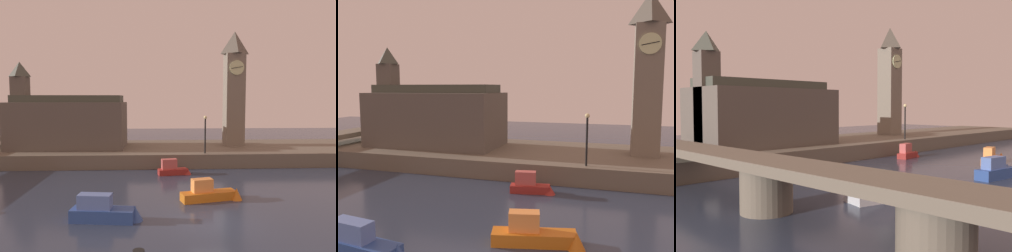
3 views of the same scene
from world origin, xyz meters
The scene contains 9 objects.
far_embankment centered at (0.00, 20.00, 0.75)m, with size 70.00×12.00×1.50m, color #6B6051.
clock_tower centered at (6.49, 20.65, 8.68)m, with size 2.49×2.53×13.89m.
parliament_hall centered at (-13.63, 19.85, 4.54)m, with size 13.01×6.92×10.03m.
bridge_span centered at (-23.45, 3.70, 1.90)m, with size 2.89×31.22×2.67m.
streetlamp centered at (1.99, 14.82, 3.97)m, with size 0.36×0.36×3.98m.
boat_tour_blue centered at (-6.22, 0.45, 0.58)m, with size 4.38×1.59×1.68m.
boat_patrol_orange centered at (0.76, 3.98, 0.49)m, with size 4.64×1.95×1.70m.
boat_dinghy_red centered at (-1.47, 11.80, 0.51)m, with size 3.35×1.45×1.55m.
boat_ferry_white centered at (-16.95, 2.06, 0.44)m, with size 4.97×2.47×1.41m.
Camera 3 is at (-34.44, -12.08, 5.23)m, focal length 42.62 mm.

